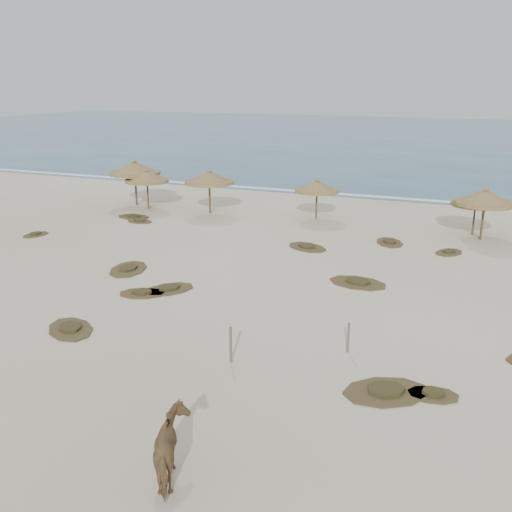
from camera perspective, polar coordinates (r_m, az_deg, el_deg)
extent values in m
plane|color=beige|center=(19.95, -6.44, -7.33)|extent=(160.00, 160.00, 0.00)
cube|color=#25536F|center=(91.70, 16.66, 11.28)|extent=(200.00, 100.00, 0.01)
cube|color=white|center=(43.60, 9.94, 6.00)|extent=(70.00, 0.60, 0.01)
cylinder|color=brown|center=(38.89, -10.78, 6.17)|extent=(0.12, 0.12, 2.06)
cylinder|color=olive|center=(38.74, -10.85, 7.41)|extent=(3.78, 3.78, 0.18)
cone|color=olive|center=(38.69, -10.87, 7.88)|extent=(3.65, 3.65, 0.74)
cone|color=olive|center=(38.63, -10.91, 8.53)|extent=(0.35, 0.35, 0.22)
cylinder|color=brown|center=(40.18, -11.93, 6.70)|extent=(0.14, 0.14, 2.41)
cylinder|color=olive|center=(40.01, -12.02, 8.10)|extent=(4.41, 4.41, 0.21)
cone|color=olive|center=(39.96, -12.05, 8.64)|extent=(4.27, 4.27, 0.86)
cone|color=olive|center=(39.89, -12.10, 9.38)|extent=(0.41, 0.41, 0.25)
cylinder|color=brown|center=(36.93, -4.65, 5.95)|extent=(0.13, 0.13, 2.21)
cylinder|color=olive|center=(36.76, -4.69, 7.35)|extent=(3.80, 3.80, 0.19)
cone|color=olive|center=(36.70, -4.70, 7.89)|extent=(3.68, 3.68, 0.79)
cone|color=olive|center=(36.63, -4.72, 8.62)|extent=(0.38, 0.38, 0.23)
cylinder|color=brown|center=(35.56, 6.07, 5.25)|extent=(0.11, 0.11, 1.93)
cylinder|color=olive|center=(35.40, 6.11, 6.51)|extent=(3.60, 3.60, 0.17)
cone|color=olive|center=(35.35, 6.12, 7.00)|extent=(3.48, 3.48, 0.69)
cone|color=olive|center=(35.28, 6.14, 7.66)|extent=(0.33, 0.33, 0.20)
cylinder|color=brown|center=(32.93, 21.71, 3.39)|extent=(0.12, 0.12, 2.19)
cylinder|color=olive|center=(32.74, 21.88, 4.93)|extent=(3.95, 3.95, 0.19)
cone|color=olive|center=(32.68, 21.95, 5.52)|extent=(3.82, 3.82, 0.78)
cone|color=olive|center=(32.60, 22.04, 6.32)|extent=(0.37, 0.37, 0.23)
cylinder|color=brown|center=(33.83, 20.96, 3.56)|extent=(0.11, 0.11, 1.89)
cylinder|color=olive|center=(33.67, 21.11, 4.86)|extent=(2.71, 2.71, 0.16)
cone|color=olive|center=(33.61, 21.16, 5.35)|extent=(2.62, 2.62, 0.68)
cone|color=olive|center=(33.54, 21.23, 6.03)|extent=(0.32, 0.32, 0.20)
imported|color=brown|center=(12.89, -8.33, -18.60)|extent=(1.52, 1.90, 1.47)
cylinder|color=#6B6350|center=(17.46, -2.54, -8.83)|extent=(0.10, 0.10, 1.17)
cylinder|color=#6B6350|center=(18.31, 9.20, -8.06)|extent=(0.07, 0.07, 1.00)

